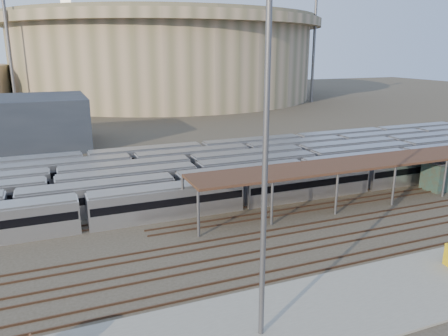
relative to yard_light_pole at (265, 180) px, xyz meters
name	(u,v)px	position (x,y,z in m)	size (l,w,h in m)	color
ground	(272,230)	(9.36, 15.78, -11.10)	(420.00, 420.00, 0.00)	#383026
apron	(309,314)	(4.36, 0.78, -11.00)	(50.00, 9.00, 0.20)	gray
subway_trains	(209,172)	(8.94, 34.28, -9.30)	(127.91, 23.90, 3.60)	silver
inspection_shed	(406,159)	(31.36, 19.78, -6.12)	(60.30, 6.00, 5.30)	#59585D
empty_tracks	(296,248)	(9.36, 10.78, -11.01)	(170.00, 9.62, 0.18)	#4C3323
stadium	(164,56)	(34.36, 155.78, 5.37)	(124.00, 124.00, 32.50)	tan
floodlight_0	(9,43)	(-20.64, 125.78, 9.55)	(4.00, 1.00, 38.40)	#59585D
floodlight_2	(314,45)	(79.36, 115.78, 9.55)	(4.00, 1.00, 38.40)	#59585D
floodlight_3	(70,45)	(-0.64, 175.78, 9.55)	(4.00, 1.00, 38.40)	#59585D
yard_light_pole	(265,180)	(0.00, 0.00, 0.00)	(0.81, 0.36, 21.63)	#59585D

